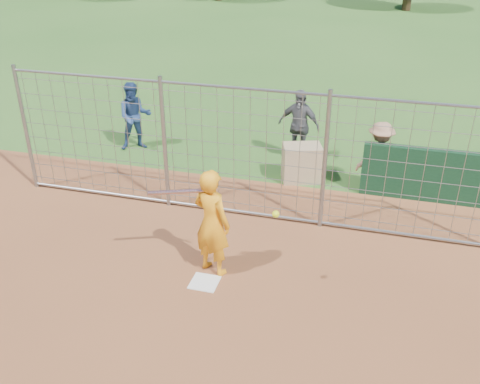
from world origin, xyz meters
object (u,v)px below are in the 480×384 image
(bystander_c, at_px, (379,157))
(equipment_bin, at_px, (302,163))
(bystander_a, at_px, (135,116))
(batter, at_px, (212,223))
(bystander_b, at_px, (299,126))

(bystander_c, relative_size, equipment_bin, 1.85)
(bystander_a, relative_size, equipment_bin, 2.06)
(batter, height_order, bystander_c, batter)
(bystander_c, height_order, equipment_bin, bystander_c)
(bystander_c, bearing_deg, bystander_a, -37.86)
(bystander_a, height_order, bystander_c, bystander_a)
(bystander_b, xyz_separation_m, bystander_c, (1.84, -1.05, -0.11))
(bystander_b, relative_size, bystander_c, 1.15)
(batter, distance_m, bystander_b, 4.72)
(bystander_b, height_order, bystander_c, bystander_b)
(bystander_c, distance_m, equipment_bin, 1.61)
(bystander_b, bearing_deg, equipment_bin, -63.38)
(bystander_a, bearing_deg, bystander_b, -23.49)
(batter, height_order, bystander_a, batter)
(batter, height_order, bystander_b, batter)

